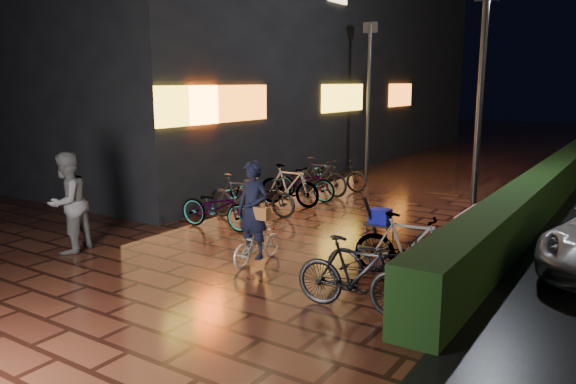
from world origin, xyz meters
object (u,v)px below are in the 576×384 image
Objects in this scene: cyclist at (255,226)px; cart_assembly at (380,218)px; traffic_barrier at (466,227)px; bystander_person at (67,202)px.

cart_assembly is at bearing 61.15° from cyclist.
traffic_barrier is (2.72, 3.26, -0.34)m from cyclist.
cart_assembly is (-1.43, -0.91, 0.17)m from traffic_barrier.
bystander_person is 5.92m from cart_assembly.
cyclist is 4.26m from traffic_barrier.
traffic_barrier is at bearing 32.39° from cart_assembly.
bystander_person is 1.93× the size of cart_assembly.
cyclist is at bearing -129.91° from traffic_barrier.
cart_assembly is (1.30, 2.35, -0.17)m from cyclist.
cyclist is 1.86× the size of cart_assembly.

